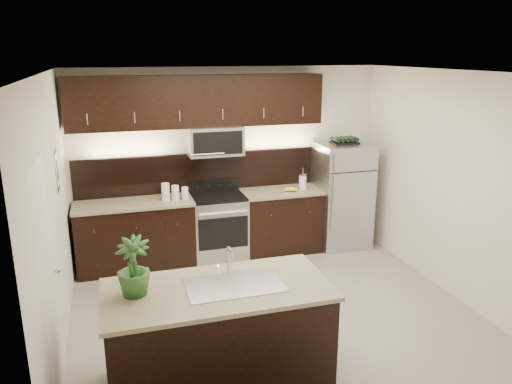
{
  "coord_description": "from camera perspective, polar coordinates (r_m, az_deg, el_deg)",
  "views": [
    {
      "loc": [
        -1.67,
        -4.96,
        2.91
      ],
      "look_at": [
        -0.03,
        0.55,
        1.28
      ],
      "focal_mm": 35.0,
      "sensor_mm": 36.0,
      "label": 1
    }
  ],
  "objects": [
    {
      "name": "wine_rack",
      "position": [
        7.49,
        10.09,
        5.78
      ],
      "size": [
        0.39,
        0.24,
        0.1
      ],
      "color": "black",
      "rests_on": "refrigerator"
    },
    {
      "name": "room_walls",
      "position": [
        5.3,
        0.93,
        2.61
      ],
      "size": [
        4.52,
        4.02,
        2.71
      ],
      "color": "beige",
      "rests_on": "ground"
    },
    {
      "name": "canisters",
      "position": [
        6.89,
        -9.47,
        -0.06
      ],
      "size": [
        0.36,
        0.12,
        0.24
      ],
      "rotation": [
        0.0,
        0.0,
        -0.07
      ],
      "color": "silver",
      "rests_on": "counter_run"
    },
    {
      "name": "ground",
      "position": [
        5.98,
        1.79,
        -13.25
      ],
      "size": [
        4.5,
        4.5,
        0.0
      ],
      "primitive_type": "plane",
      "color": "gray",
      "rests_on": "ground"
    },
    {
      "name": "refrigerator",
      "position": [
        7.67,
        9.79,
        -0.39
      ],
      "size": [
        0.77,
        0.69,
        1.59
      ],
      "primitive_type": "cube",
      "color": "#B2B2B7",
      "rests_on": "ground"
    },
    {
      "name": "plant",
      "position": [
        4.28,
        -13.86,
        -8.31
      ],
      "size": [
        0.34,
        0.34,
        0.5
      ],
      "primitive_type": "imported",
      "rotation": [
        0.0,
        0.0,
        -0.24
      ],
      "color": "#254E1F",
      "rests_on": "island"
    },
    {
      "name": "sink_faucet",
      "position": [
        4.42,
        -2.55,
        -10.36
      ],
      "size": [
        0.84,
        0.5,
        0.28
      ],
      "color": "silver",
      "rests_on": "island"
    },
    {
      "name": "counter_run",
      "position": [
        7.18,
        -5.91,
        -4.1
      ],
      "size": [
        3.51,
        0.65,
        0.94
      ],
      "color": "black",
      "rests_on": "ground"
    },
    {
      "name": "island",
      "position": [
        4.62,
        -4.32,
        -16.03
      ],
      "size": [
        1.96,
        0.96,
        0.94
      ],
      "color": "black",
      "rests_on": "ground"
    },
    {
      "name": "french_press",
      "position": [
        7.36,
        5.35,
        1.2
      ],
      "size": [
        0.11,
        0.11,
        0.32
      ],
      "rotation": [
        0.0,
        0.0,
        -0.27
      ],
      "color": "silver",
      "rests_on": "counter_run"
    },
    {
      "name": "upper_fixtures",
      "position": [
        6.95,
        -6.32,
        9.39
      ],
      "size": [
        3.49,
        0.4,
        1.66
      ],
      "color": "black",
      "rests_on": "counter_run"
    },
    {
      "name": "bananas",
      "position": [
        7.26,
        3.54,
        0.33
      ],
      "size": [
        0.24,
        0.21,
        0.06
      ],
      "primitive_type": "ellipsoid",
      "rotation": [
        0.0,
        0.0,
        -0.36
      ],
      "color": "gold",
      "rests_on": "counter_run"
    }
  ]
}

